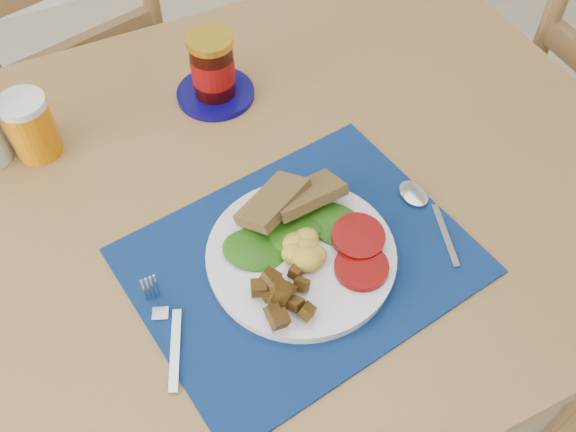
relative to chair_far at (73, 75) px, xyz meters
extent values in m
cube|color=brown|center=(0.06, -0.64, 0.18)|extent=(1.40, 0.90, 0.04)
cylinder|color=brown|center=(0.70, -0.25, -0.19)|extent=(0.06, 0.06, 0.71)
cube|color=brown|center=(-0.02, 0.06, -0.14)|extent=(0.48, 0.47, 0.04)
cylinder|color=brown|center=(0.11, 0.26, -0.35)|extent=(0.03, 0.03, 0.39)
cylinder|color=brown|center=(-0.22, 0.18, -0.35)|extent=(0.03, 0.03, 0.39)
cylinder|color=brown|center=(0.19, -0.05, -0.35)|extent=(0.03, 0.03, 0.39)
cylinder|color=brown|center=(-0.14, -0.13, -0.35)|extent=(0.03, 0.03, 0.39)
cylinder|color=brown|center=(0.86, -0.49, -0.34)|extent=(0.04, 0.04, 0.41)
cube|color=black|center=(0.17, -0.78, 0.20)|extent=(0.48, 0.40, 0.00)
cylinder|color=silver|center=(0.17, -0.78, 0.21)|extent=(0.25, 0.25, 0.02)
ellipsoid|color=gold|center=(0.17, -0.79, 0.23)|extent=(0.06, 0.05, 0.03)
cylinder|color=#900506|center=(0.23, -0.82, 0.23)|extent=(0.07, 0.07, 0.01)
ellipsoid|color=#114008|center=(0.18, -0.75, 0.23)|extent=(0.13, 0.08, 0.01)
cube|color=brown|center=(0.18, -0.71, 0.25)|extent=(0.12, 0.09, 0.04)
cube|color=#B2B5BA|center=(-0.03, -0.84, 0.21)|extent=(0.05, 0.11, 0.00)
cube|color=#B2B5BA|center=(-0.03, -0.76, 0.21)|extent=(0.04, 0.06, 0.00)
cube|color=#B2B5BA|center=(0.36, -0.83, 0.21)|extent=(0.04, 0.11, 0.00)
ellipsoid|color=#B2B5BA|center=(0.36, -0.75, 0.21)|extent=(0.04, 0.05, 0.00)
cylinder|color=#CB7105|center=(-0.10, -0.42, 0.25)|extent=(0.07, 0.07, 0.10)
cylinder|color=#080556|center=(0.19, -0.42, 0.21)|extent=(0.13, 0.13, 0.01)
cylinder|color=black|center=(0.19, -0.42, 0.26)|extent=(0.07, 0.07, 0.09)
cylinder|color=maroon|center=(0.19, -0.42, 0.26)|extent=(0.07, 0.07, 0.04)
cylinder|color=gold|center=(0.19, -0.42, 0.31)|extent=(0.07, 0.07, 0.01)
camera|label=1|loc=(-0.06, -1.21, 0.92)|focal=40.00mm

